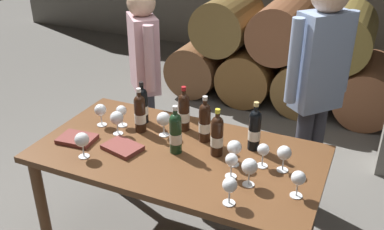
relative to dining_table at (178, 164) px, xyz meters
name	(u,v)px	position (x,y,z in m)	size (l,w,h in m)	color
barrel_stack	(281,56)	(0.00, 2.60, -0.13)	(2.49, 0.90, 1.15)	brown
dining_table	(178,164)	(0.00, 0.00, 0.00)	(1.70, 0.90, 0.76)	brown
wine_bottle_0	(184,112)	(-0.08, 0.26, 0.22)	(0.07, 0.07, 0.30)	black
wine_bottle_1	(140,113)	(-0.33, 0.13, 0.22)	(0.07, 0.07, 0.30)	black
wine_bottle_2	(142,105)	(-0.38, 0.24, 0.22)	(0.07, 0.07, 0.29)	black
wine_bottle_3	(205,122)	(0.09, 0.18, 0.22)	(0.07, 0.07, 0.30)	black
wine_bottle_4	(217,135)	(0.22, 0.06, 0.22)	(0.07, 0.07, 0.30)	black
wine_bottle_5	(255,129)	(0.40, 0.22, 0.22)	(0.07, 0.07, 0.31)	black
wine_bottle_6	(176,133)	(-0.01, -0.01, 0.22)	(0.07, 0.07, 0.30)	#19381E
wine_glass_0	(117,118)	(-0.44, 0.03, 0.20)	(0.08, 0.08, 0.16)	white
wine_glass_1	(82,140)	(-0.47, -0.28, 0.20)	(0.08, 0.08, 0.16)	white
wine_glass_2	(100,111)	(-0.61, 0.09, 0.20)	(0.08, 0.08, 0.15)	white
wine_glass_3	(298,179)	(0.73, -0.14, 0.20)	(0.07, 0.07, 0.15)	white
wine_glass_4	(121,112)	(-0.48, 0.14, 0.19)	(0.07, 0.07, 0.15)	white
wine_glass_5	(250,167)	(0.48, -0.15, 0.20)	(0.09, 0.09, 0.16)	white
wine_glass_6	(232,161)	(0.37, -0.12, 0.19)	(0.07, 0.07, 0.14)	white
wine_glass_7	(234,148)	(0.35, 0.00, 0.20)	(0.08, 0.08, 0.16)	white
wine_glass_8	(164,119)	(-0.17, 0.14, 0.20)	(0.09, 0.09, 0.16)	white
wine_glass_9	(263,151)	(0.50, 0.05, 0.19)	(0.07, 0.07, 0.14)	white
wine_glass_10	(284,154)	(0.61, 0.06, 0.20)	(0.08, 0.08, 0.15)	white
wine_glass_11	(230,186)	(0.44, -0.34, 0.20)	(0.08, 0.08, 0.15)	white
tasting_notebook	(123,147)	(-0.31, -0.12, 0.11)	(0.22, 0.16, 0.03)	brown
leather_ledger	(77,139)	(-0.63, -0.15, 0.11)	(0.22, 0.16, 0.03)	brown
sommelier_presenting	(318,81)	(0.65, 0.75, 0.37)	(0.35, 0.39, 1.72)	#383842
taster_seated_left	(145,70)	(-0.63, 0.72, 0.25)	(0.35, 0.39, 1.54)	#383842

